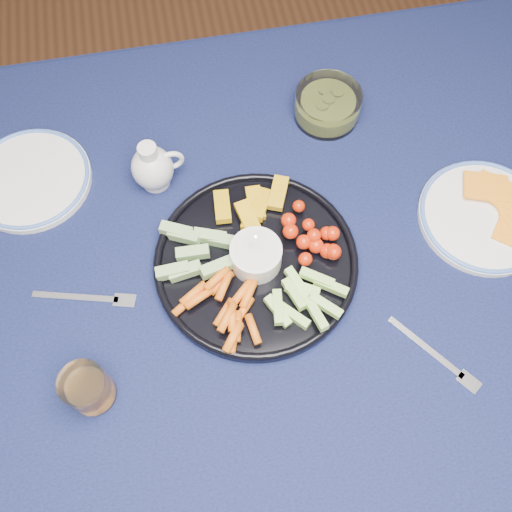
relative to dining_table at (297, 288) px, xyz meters
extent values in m
plane|color=brown|center=(0.00, 0.00, -0.66)|extent=(4.00, 4.00, 0.00)
cube|color=#54321C|center=(0.00, 0.00, 0.06)|extent=(1.60, 1.00, 0.04)
cube|color=black|center=(0.00, 0.00, 0.08)|extent=(1.66, 1.06, 0.01)
cube|color=black|center=(0.00, 0.53, -0.06)|extent=(1.66, 0.01, 0.30)
cylinder|color=black|center=(-0.07, 0.02, 0.09)|extent=(0.33, 0.33, 0.01)
torus|color=black|center=(-0.07, 0.02, 0.11)|extent=(0.33, 0.33, 0.01)
cylinder|color=white|center=(-0.07, 0.02, 0.12)|extent=(0.08, 0.08, 0.04)
cylinder|color=silver|center=(-0.07, 0.02, 0.14)|extent=(0.07, 0.07, 0.01)
cylinder|color=silver|center=(-0.21, 0.21, 0.09)|extent=(0.05, 0.05, 0.01)
ellipsoid|color=silver|center=(-0.21, 0.21, 0.13)|extent=(0.07, 0.07, 0.08)
cylinder|color=silver|center=(-0.21, 0.21, 0.17)|extent=(0.03, 0.03, 0.03)
torus|color=silver|center=(-0.18, 0.21, 0.14)|extent=(0.05, 0.01, 0.04)
torus|color=#466CC6|center=(-0.21, 0.21, 0.16)|extent=(0.04, 0.04, 0.00)
cylinder|color=white|center=(0.11, 0.30, 0.12)|extent=(0.12, 0.12, 0.06)
cylinder|color=olive|center=(0.11, 0.30, 0.11)|extent=(0.10, 0.10, 0.03)
cylinder|color=white|center=(0.32, 0.03, 0.09)|extent=(0.22, 0.22, 0.01)
torus|color=#466CC6|center=(0.32, 0.03, 0.10)|extent=(0.22, 0.22, 0.01)
cylinder|color=white|center=(-0.35, -0.14, 0.13)|extent=(0.07, 0.07, 0.08)
cylinder|color=orange|center=(-0.35, -0.14, 0.11)|extent=(0.06, 0.06, 0.04)
cube|color=white|center=(-0.36, 0.02, 0.09)|extent=(0.14, 0.05, 0.00)
cube|color=white|center=(-0.29, 0.00, 0.09)|extent=(0.04, 0.03, 0.00)
cube|color=white|center=(0.16, -0.17, 0.09)|extent=(0.09, 0.12, 0.00)
cube|color=white|center=(0.20, -0.23, 0.09)|extent=(0.04, 0.04, 0.00)
cylinder|color=white|center=(-0.43, 0.25, 0.09)|extent=(0.21, 0.21, 0.01)
torus|color=#466CC6|center=(-0.43, 0.25, 0.10)|extent=(0.21, 0.21, 0.01)
camera|label=1|loc=(-0.14, -0.36, 0.94)|focal=40.00mm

